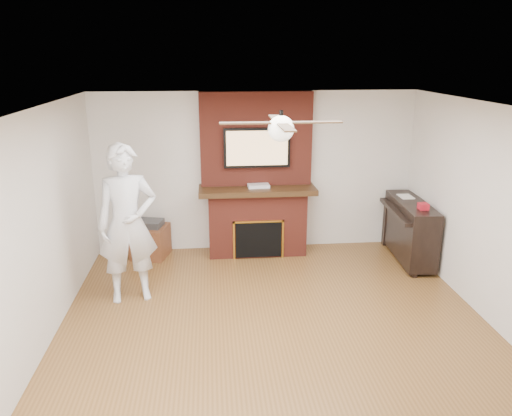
{
  "coord_description": "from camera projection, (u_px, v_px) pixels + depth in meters",
  "views": [
    {
      "loc": [
        -0.7,
        -4.87,
        3.02
      ],
      "look_at": [
        -0.16,
        0.9,
        1.23
      ],
      "focal_mm": 35.0,
      "sensor_mm": 36.0,
      "label": 1
    }
  ],
  "objects": [
    {
      "name": "cable_box",
      "position": [
        259.0,
        186.0,
        7.6
      ],
      "size": [
        0.34,
        0.2,
        0.05
      ],
      "primitive_type": "cube",
      "rotation": [
        0.0,
        0.0,
        0.06
      ],
      "color": "silver",
      "rests_on": "fireplace"
    },
    {
      "name": "side_table",
      "position": [
        150.0,
        240.0,
        7.72
      ],
      "size": [
        0.62,
        0.62,
        0.59
      ],
      "rotation": [
        0.0,
        0.0,
        -0.25
      ],
      "color": "brown",
      "rests_on": "ground"
    },
    {
      "name": "tv",
      "position": [
        257.0,
        148.0,
        7.47
      ],
      "size": [
        1.0,
        0.08,
        0.6
      ],
      "color": "black",
      "rests_on": "fireplace"
    },
    {
      "name": "piano",
      "position": [
        409.0,
        229.0,
        7.55
      ],
      "size": [
        0.6,
        1.43,
        1.01
      ],
      "rotation": [
        0.0,
        0.0,
        -0.06
      ],
      "color": "black",
      "rests_on": "ground"
    },
    {
      "name": "room_shell",
      "position": [
        279.0,
        231.0,
        5.22
      ],
      "size": [
        5.36,
        5.86,
        2.86
      ],
      "color": "brown",
      "rests_on": "ground"
    },
    {
      "name": "person",
      "position": [
        128.0,
        224.0,
        6.18
      ],
      "size": [
        0.83,
        0.64,
        2.01
      ],
      "primitive_type": "imported",
      "rotation": [
        0.0,
        0.0,
        0.22
      ],
      "color": "silver",
      "rests_on": "ground"
    },
    {
      "name": "fireplace",
      "position": [
        257.0,
        191.0,
        7.72
      ],
      "size": [
        1.78,
        0.64,
        2.5
      ],
      "color": "maroon",
      "rests_on": "ground"
    },
    {
      "name": "ceiling_fan",
      "position": [
        281.0,
        128.0,
        4.9
      ],
      "size": [
        1.21,
        1.21,
        0.31
      ],
      "color": "black",
      "rests_on": "room_shell"
    },
    {
      "name": "candle_cream",
      "position": [
        258.0,
        251.0,
        7.83
      ],
      "size": [
        0.08,
        0.08,
        0.12
      ],
      "primitive_type": "cylinder",
      "color": "#FFECCA",
      "rests_on": "ground"
    },
    {
      "name": "candle_green",
      "position": [
        259.0,
        252.0,
        7.85
      ],
      "size": [
        0.07,
        0.07,
        0.09
      ],
      "primitive_type": "cylinder",
      "color": "#34843A",
      "rests_on": "ground"
    },
    {
      "name": "candle_orange",
      "position": [
        252.0,
        252.0,
        7.8
      ],
      "size": [
        0.08,
        0.08,
        0.12
      ],
      "primitive_type": "cylinder",
      "color": "orange",
      "rests_on": "ground"
    }
  ]
}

